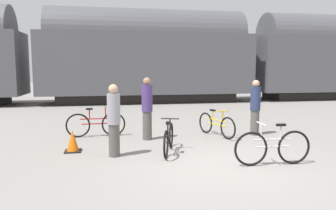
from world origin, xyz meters
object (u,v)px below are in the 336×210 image
Objects in this scene: bicycle_silver at (273,147)px; bicycle_black at (169,139)px; person_in_purple at (147,108)px; traffic_cone at (73,142)px; bicycle_yellow at (216,125)px; freight_train at (147,54)px; person_in_navy at (255,107)px; person_in_grey at (114,120)px; bicycle_maroon at (96,124)px.

bicycle_silver reaches higher than bicycle_black.
bicycle_black is 0.90× the size of person_in_purple.
bicycle_black reaches higher than traffic_cone.
bicycle_silver is at bearing -5.38° from person_in_purple.
bicycle_silver reaches higher than bicycle_yellow.
person_in_navy is (2.13, -10.15, -2.00)m from freight_train.
bicycle_silver is at bearing -85.16° from freight_train.
bicycle_silver is at bearing 38.81° from person_in_grey.
person_in_grey is at bearing -176.60° from bicycle_black.
person_in_navy is (1.01, 3.03, 0.48)m from bicycle_silver.
person_in_grey reaches higher than bicycle_maroon.
traffic_cone is (-4.36, 1.95, -0.14)m from bicycle_silver.
traffic_cone is (-5.38, -1.08, -0.62)m from person_in_navy.
freight_train is 10.46m from person_in_purple.
bicycle_maroon reaches higher than traffic_cone.
bicycle_yellow is (1.80, 1.69, -0.00)m from bicycle_black.
bicycle_maroon reaches higher than bicycle_yellow.
freight_train reaches higher than bicycle_black.
bicycle_maroon is at bearing -31.29° from person_in_navy.
person_in_navy is 3.12× the size of traffic_cone.
person_in_purple is at bearing -96.97° from freight_train.
freight_train is 21.33× the size of person_in_purple.
person_in_grey reaches higher than traffic_cone.
freight_train is 10.20m from bicycle_maroon.
bicycle_yellow is 1.34m from person_in_navy.
person_in_purple is at bearing 119.66° from person_in_grey.
bicycle_silver is at bearing -85.97° from bicycle_yellow.
freight_train is at bearing 94.84° from bicycle_silver.
bicycle_yellow is 0.97× the size of person_in_grey.
traffic_cone is at bearing 155.92° from bicycle_silver.
bicycle_yellow is 0.93× the size of bicycle_maroon.
person_in_grey is at bearing -31.65° from traffic_cone.
bicycle_black is 3.48m from person_in_navy.
person_in_purple is 1.06× the size of person_in_navy.
person_in_purple is (-0.34, 1.58, 0.57)m from bicycle_black.
bicycle_maroon is 4.93m from person_in_navy.
bicycle_silver is 2.46m from bicycle_black.
bicycle_silver is 3.14× the size of traffic_cone.
person_in_purple is at bearing 102.24° from bicycle_black.
person_in_purple is (-2.14, -0.11, 0.57)m from bicycle_yellow.
bicycle_black is (-2.02, 1.40, -0.04)m from bicycle_silver.
traffic_cone is at bearing 166.82° from bicycle_black.
bicycle_yellow reaches higher than traffic_cone.
bicycle_black is at bearing -51.15° from bicycle_maroon.
bicycle_yellow is 3.63m from person_in_grey.
person_in_grey is at bearing 158.43° from bicycle_silver.
bicycle_black is at bearing -13.18° from traffic_cone.
person_in_purple reaches higher than bicycle_black.
traffic_cone is at bearing -12.42° from person_in_navy.
person_in_grey is (-3.13, -1.76, 0.52)m from bicycle_yellow.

